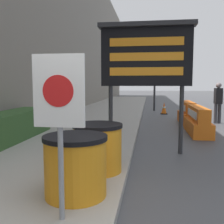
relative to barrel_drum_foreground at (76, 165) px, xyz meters
name	(u,v)px	position (x,y,z in m)	size (l,w,h in m)	color
building_left_facade	(56,8)	(-3.54, 9.28, 4.72)	(0.40, 50.40, 10.55)	gray
barrel_drum_foreground	(76,165)	(0.00, 0.00, 0.00)	(0.86, 0.86, 0.83)	orange
barrel_drum_middle	(98,147)	(0.10, 1.03, 0.00)	(0.86, 0.86, 0.83)	orange
warning_sign	(59,106)	(0.02, -0.65, 0.86)	(0.56, 0.08, 1.82)	gray
message_board	(146,57)	(0.88, 2.89, 1.72)	(2.20, 0.36, 3.02)	#28282B
jersey_barrier_orange_near	(198,122)	(2.56, 5.54, -0.16)	(0.62, 2.18, 0.89)	orange
jersey_barrier_orange_far	(187,114)	(2.56, 7.91, -0.15)	(0.64, 1.94, 0.90)	orange
traffic_cone_near	(164,108)	(1.77, 11.13, -0.24)	(0.36, 0.36, 0.64)	black
traffic_cone_mid	(184,112)	(2.56, 9.05, -0.19)	(0.42, 0.42, 0.74)	black
traffic_light_near_curb	(155,61)	(1.27, 12.76, 2.48)	(0.28, 0.44, 4.19)	#2D2D30
pedestrian_passerby	(218,99)	(3.79, 8.01, 0.45)	(0.29, 0.45, 1.69)	#333338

